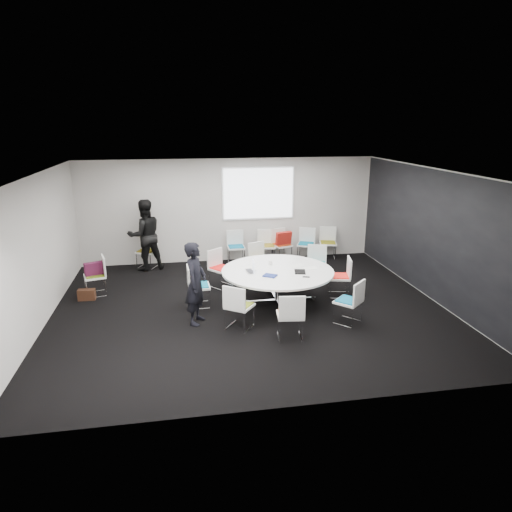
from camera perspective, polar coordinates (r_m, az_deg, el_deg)
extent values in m
cube|color=black|center=(9.60, -0.77, -6.58)|extent=(8.00, 7.00, 0.04)
cube|color=white|center=(8.88, -0.84, 10.53)|extent=(8.00, 7.00, 0.04)
cube|color=#B2ADA8|center=(12.54, -3.37, 5.72)|extent=(8.00, 0.04, 2.80)
cube|color=#B2ADA8|center=(5.87, 4.68, -7.11)|extent=(8.00, 0.04, 2.80)
cube|color=#B2ADA8|center=(9.41, -25.76, 0.39)|extent=(0.04, 7.00, 2.80)
cube|color=#B2ADA8|center=(10.53, 21.37, 2.49)|extent=(0.04, 7.00, 2.80)
cube|color=black|center=(10.51, 21.23, 2.49)|extent=(0.01, 6.94, 2.74)
cube|color=silver|center=(9.86, 2.66, -5.58)|extent=(0.90, 0.90, 0.08)
cylinder|color=silver|center=(9.74, 2.68, -3.81)|extent=(0.10, 0.10, 0.65)
cylinder|color=white|center=(9.63, 2.71, -1.88)|extent=(2.36, 2.36, 0.04)
cube|color=white|center=(12.52, 0.30, 7.82)|extent=(1.90, 0.03, 1.35)
cube|color=silver|center=(10.31, 10.28, -3.82)|extent=(0.50, 0.50, 0.42)
cube|color=white|center=(10.23, 10.35, -2.61)|extent=(0.53, 0.54, 0.04)
cube|color=red|center=(10.22, 10.35, -2.45)|extent=(0.46, 0.47, 0.03)
cube|color=white|center=(10.19, 11.58, -1.40)|extent=(0.13, 0.46, 0.42)
cube|color=silver|center=(11.09, 7.48, -2.21)|extent=(0.54, 0.54, 0.42)
cube|color=white|center=(11.02, 7.53, -1.08)|extent=(0.59, 0.58, 0.04)
cube|color=#0C7A82|center=(11.01, 7.53, -0.93)|extent=(0.51, 0.50, 0.03)
cube|color=white|center=(11.15, 7.65, 0.37)|extent=(0.44, 0.20, 0.42)
cube|color=silver|center=(11.26, 0.58, -1.77)|extent=(0.55, 0.55, 0.42)
cube|color=white|center=(11.19, 0.59, -0.66)|extent=(0.59, 0.58, 0.04)
cube|color=brown|center=(11.18, 0.59, -0.51)|extent=(0.51, 0.50, 0.03)
cube|color=white|center=(11.30, 0.02, 0.73)|extent=(0.44, 0.21, 0.42)
cube|color=silver|center=(10.72, -4.34, -2.79)|extent=(0.59, 0.59, 0.42)
cube|color=white|center=(10.64, -4.37, -1.62)|extent=(0.63, 0.63, 0.04)
cube|color=red|center=(10.63, -4.37, -1.47)|extent=(0.55, 0.55, 0.03)
cube|color=white|center=(10.72, -5.18, -0.22)|extent=(0.38, 0.32, 0.42)
cube|color=silver|center=(9.67, -7.09, -5.06)|extent=(0.44, 0.44, 0.42)
cube|color=white|center=(9.59, -7.14, -3.78)|extent=(0.46, 0.48, 0.04)
cube|color=#095F7A|center=(9.58, -7.15, -3.62)|extent=(0.40, 0.41, 0.03)
cube|color=white|center=(9.50, -8.45, -2.56)|extent=(0.05, 0.46, 0.42)
cube|color=silver|center=(8.63, -2.05, -7.68)|extent=(0.59, 0.59, 0.42)
cube|color=white|center=(8.54, -2.07, -6.28)|extent=(0.63, 0.63, 0.04)
cube|color=olive|center=(8.53, -2.07, -6.09)|extent=(0.55, 0.54, 0.03)
cube|color=white|center=(8.28, -2.77, -5.31)|extent=(0.39, 0.30, 0.42)
cube|color=silver|center=(8.27, 4.26, -8.84)|extent=(0.47, 0.47, 0.42)
cube|color=white|center=(8.18, 4.30, -7.38)|extent=(0.51, 0.49, 0.04)
cube|color=#D25C17|center=(8.17, 4.30, -7.19)|extent=(0.44, 0.42, 0.03)
cube|color=white|center=(7.90, 4.53, -6.47)|extent=(0.46, 0.09, 0.42)
cube|color=silver|center=(9.00, 11.35, -6.96)|extent=(0.59, 0.59, 0.42)
cube|color=white|center=(8.91, 11.44, -5.60)|extent=(0.64, 0.64, 0.04)
cube|color=#0A5A7C|center=(8.90, 11.45, -5.42)|extent=(0.55, 0.55, 0.03)
cube|color=white|center=(8.75, 12.76, -4.49)|extent=(0.36, 0.34, 0.42)
cube|color=silver|center=(12.48, -2.49, 0.05)|extent=(0.42, 0.42, 0.42)
cube|color=white|center=(12.42, -2.51, 1.07)|extent=(0.46, 0.44, 0.04)
cube|color=#0A6288|center=(12.41, -2.51, 1.20)|extent=(0.40, 0.38, 0.03)
cube|color=white|center=(12.56, -2.64, 2.33)|extent=(0.46, 0.04, 0.42)
cube|color=silver|center=(12.57, 1.32, 0.18)|extent=(0.45, 0.45, 0.42)
cube|color=white|center=(12.50, 1.32, 1.19)|extent=(0.49, 0.47, 0.04)
cube|color=olive|center=(12.50, 1.32, 1.33)|extent=(0.42, 0.41, 0.03)
cube|color=white|center=(12.65, 1.21, 2.45)|extent=(0.46, 0.07, 0.42)
cube|color=silver|center=(12.70, 3.23, 0.33)|extent=(0.53, 0.53, 0.42)
cube|color=white|center=(12.64, 3.24, 1.34)|extent=(0.58, 0.57, 0.04)
cube|color=#E04B16|center=(12.63, 3.25, 1.47)|extent=(0.50, 0.49, 0.03)
cube|color=white|center=(12.75, 2.76, 2.55)|extent=(0.45, 0.18, 0.42)
cube|color=silver|center=(12.83, 6.24, 0.44)|extent=(0.55, 0.55, 0.42)
cube|color=white|center=(12.77, 6.27, 1.43)|extent=(0.60, 0.59, 0.04)
cube|color=#096786|center=(12.76, 6.28, 1.56)|extent=(0.52, 0.51, 0.03)
cube|color=white|center=(12.92, 6.42, 2.65)|extent=(0.44, 0.21, 0.42)
cube|color=silver|center=(13.04, 8.94, 0.60)|extent=(0.51, 0.51, 0.42)
cube|color=white|center=(12.98, 8.98, 1.57)|extent=(0.55, 0.54, 0.04)
cube|color=olive|center=(12.97, 8.99, 1.70)|extent=(0.48, 0.47, 0.03)
cube|color=white|center=(13.13, 8.96, 2.78)|extent=(0.45, 0.15, 0.42)
cube|color=silver|center=(10.81, -19.39, -3.56)|extent=(0.52, 0.52, 0.42)
cube|color=white|center=(10.73, -19.51, -2.41)|extent=(0.55, 0.56, 0.04)
cube|color=#5A6B17|center=(10.72, -19.52, -2.25)|extent=(0.47, 0.49, 0.03)
cube|color=white|center=(10.68, -18.51, -1.10)|extent=(0.16, 0.45, 0.42)
cube|color=silver|center=(12.42, -13.44, -0.48)|extent=(0.56, 0.56, 0.42)
cube|color=white|center=(12.35, -13.52, 0.54)|extent=(0.60, 0.59, 0.04)
cube|color=brown|center=(12.34, -13.52, 0.67)|extent=(0.52, 0.51, 0.03)
cube|color=white|center=(12.47, -13.14, 1.81)|extent=(0.43, 0.22, 0.42)
imported|color=black|center=(8.70, -7.54, -3.41)|extent=(0.57, 0.68, 1.60)
imported|color=black|center=(12.09, -13.71, 2.56)|extent=(1.08, 0.96, 1.85)
imported|color=#333338|center=(9.52, -0.52, -1.89)|extent=(0.22, 0.32, 0.02)
cube|color=silver|center=(9.45, -0.31, -1.27)|extent=(0.04, 0.30, 0.22)
cube|color=black|center=(9.52, 5.52, -1.97)|extent=(0.28, 0.34, 0.02)
cube|color=navy|center=(9.24, 1.76, -2.46)|extent=(0.33, 0.31, 0.03)
cube|color=silver|center=(9.94, 5.11, -1.20)|extent=(0.34, 0.28, 0.00)
cube|color=white|center=(9.81, 6.85, -1.50)|extent=(0.33, 0.26, 0.00)
cylinder|color=white|center=(9.96, 1.82, -0.85)|extent=(0.08, 0.08, 0.09)
cube|color=black|center=(9.24, 6.29, -2.61)|extent=(0.16, 0.11, 0.01)
cube|color=#4C142F|center=(10.68, -19.60, -1.49)|extent=(0.42, 0.28, 0.28)
cube|color=#351C11|center=(10.61, -20.41, -4.55)|extent=(0.37, 0.18, 0.24)
cube|color=#A21B14|center=(12.37, 3.48, 2.25)|extent=(0.47, 0.26, 0.36)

